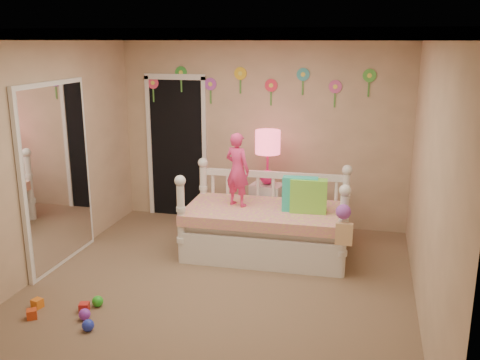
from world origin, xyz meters
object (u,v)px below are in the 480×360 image
(child, at_px, (237,170))
(nightstand, at_px, (267,209))
(daybed, at_px, (266,213))
(table_lamp, at_px, (268,149))

(child, height_order, nightstand, child)
(daybed, bearing_deg, table_lamp, 98.96)
(daybed, distance_m, table_lamp, 0.97)
(nightstand, xyz_separation_m, table_lamp, (-0.00, -0.00, 0.82))
(daybed, distance_m, child, 0.62)
(nightstand, bearing_deg, daybed, -69.59)
(daybed, relative_size, table_lamp, 2.70)
(daybed, relative_size, child, 2.18)
(child, bearing_deg, daybed, -160.69)
(nightstand, relative_size, table_lamp, 0.94)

